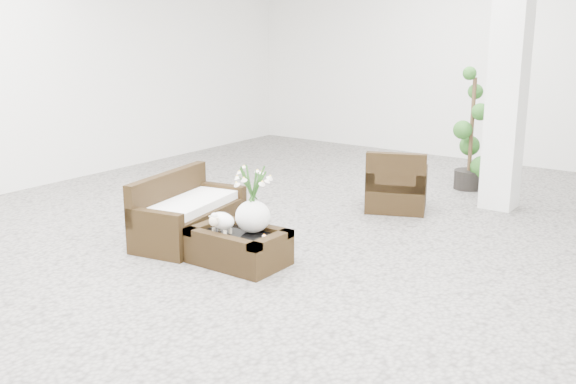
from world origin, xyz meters
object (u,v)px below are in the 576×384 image
Objects in this scene: coffee_table at (239,248)px; armchair at (397,179)px; topiary at (472,130)px; loveseat at (190,208)px.

armchair reaches higher than coffee_table.
topiary reaches higher than armchair.
armchair is at bearing 82.56° from coffee_table.
loveseat is 0.81× the size of topiary.
coffee_table is 0.54× the size of topiary.
armchair is 0.57× the size of loveseat.
armchair is at bearing -37.18° from loveseat.
loveseat is (-1.23, -2.41, -0.02)m from armchair.
loveseat is 4.26m from topiary.
topiary is at bearing -125.19° from armchair.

